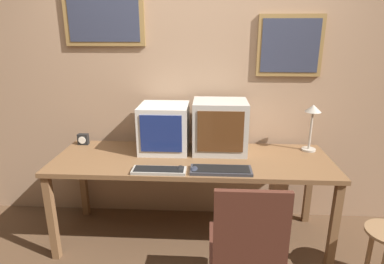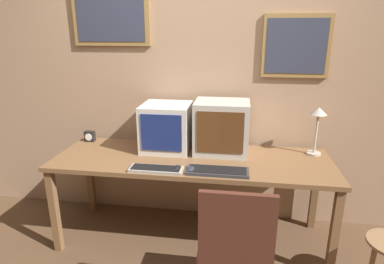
{
  "view_description": "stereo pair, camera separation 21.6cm",
  "coord_description": "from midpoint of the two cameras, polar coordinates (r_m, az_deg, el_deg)",
  "views": [
    {
      "loc": [
        0.13,
        -1.5,
        1.72
      ],
      "look_at": [
        0.0,
        0.9,
        0.97
      ],
      "focal_mm": 30.0,
      "sensor_mm": 36.0,
      "label": 1
    },
    {
      "loc": [
        0.35,
        -1.48,
        1.72
      ],
      "look_at": [
        0.0,
        0.9,
        0.97
      ],
      "focal_mm": 30.0,
      "sensor_mm": 36.0,
      "label": 2
    }
  ],
  "objects": [
    {
      "name": "mouse_far_corner",
      "position": [
        2.35,
        -0.03,
        -6.53
      ],
      "size": [
        0.06,
        0.1,
        0.03
      ],
      "color": "black",
      "rests_on": "desk"
    },
    {
      "name": "desk",
      "position": [
        2.61,
        2.38,
        -5.99
      ],
      "size": [
        2.21,
        0.73,
        0.75
      ],
      "color": "brown",
      "rests_on": "ground_plane"
    },
    {
      "name": "keyboard_main",
      "position": [
        2.35,
        -3.78,
        -6.64
      ],
      "size": [
        0.39,
        0.13,
        0.03
      ],
      "color": "#A8A399",
      "rests_on": "desk"
    },
    {
      "name": "office_chair",
      "position": [
        2.1,
        10.77,
        -21.75
      ],
      "size": [
        0.47,
        0.47,
        0.93
      ],
      "color": "black",
      "rests_on": "ground_plane"
    },
    {
      "name": "wall_back",
      "position": [
        2.87,
        3.46,
        9.18
      ],
      "size": [
        8.0,
        0.08,
        2.6
      ],
      "color": "tan",
      "rests_on": "ground_plane"
    },
    {
      "name": "desk_clock",
      "position": [
        3.06,
        -15.82,
        -0.75
      ],
      "size": [
        0.09,
        0.06,
        0.1
      ],
      "color": "black",
      "rests_on": "desk"
    },
    {
      "name": "monitor_right",
      "position": [
        2.66,
        7.6,
        0.83
      ],
      "size": [
        0.44,
        0.36,
        0.43
      ],
      "color": "#B7B2A8",
      "rests_on": "desk"
    },
    {
      "name": "mouse_near_keyboard",
      "position": [
        2.33,
        2.46,
        -6.78
      ],
      "size": [
        0.06,
        0.11,
        0.03
      ],
      "color": "#282D3D",
      "rests_on": "desk"
    },
    {
      "name": "monitor_left",
      "position": [
        2.71,
        -2.27,
        0.85
      ],
      "size": [
        0.4,
        0.39,
        0.39
      ],
      "color": "beige",
      "rests_on": "desk"
    },
    {
      "name": "keyboard_side",
      "position": [
        2.33,
        7.26,
        -6.95
      ],
      "size": [
        0.45,
        0.17,
        0.03
      ],
      "color": "#333338",
      "rests_on": "desk"
    },
    {
      "name": "desk_lamp",
      "position": [
        2.79,
        23.53,
        1.98
      ],
      "size": [
        0.13,
        0.13,
        0.4
      ],
      "color": "#B2A899",
      "rests_on": "desk"
    }
  ]
}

